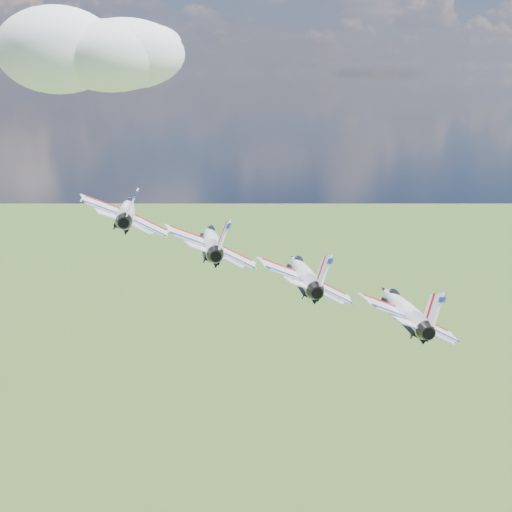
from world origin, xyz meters
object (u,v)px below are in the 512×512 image
object	(u,v)px
jet_2	(303,273)
jet_1	(211,240)
jet_0	(127,210)
jet_3	(403,308)

from	to	relation	value
jet_2	jet_1	bearing A→B (deg)	150.35
jet_0	jet_2	xyz separation A→B (m)	(16.75, -14.22, -5.30)
jet_1	jet_2	bearing A→B (deg)	-29.65
jet_3	jet_1	bearing A→B (deg)	150.35
jet_1	jet_2	size ratio (longest dim) A/B	1.00
jet_1	jet_3	world-z (taller)	jet_1
jet_2	jet_3	size ratio (longest dim) A/B	1.00
jet_1	jet_3	distance (m)	22.61
jet_0	jet_3	bearing A→B (deg)	-29.65
jet_2	jet_3	distance (m)	11.30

